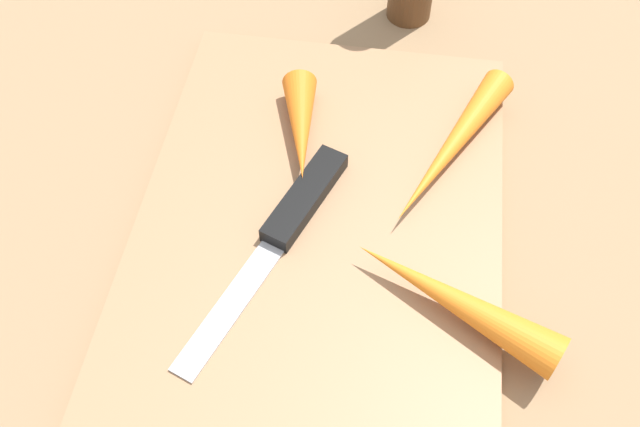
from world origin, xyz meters
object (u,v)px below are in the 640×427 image
at_px(carrot_longest, 452,146).
at_px(carrot_medium, 454,300).
at_px(carrot_shortest, 301,128).
at_px(cutting_board, 320,218).
at_px(knife, 296,211).

height_order(carrot_longest, carrot_medium, carrot_medium).
bearing_deg(carrot_longest, carrot_shortest, -65.02).
xyz_separation_m(carrot_longest, carrot_medium, (0.13, 0.01, 0.00)).
relative_size(cutting_board, carrot_shortest, 3.67).
bearing_deg(carrot_longest, carrot_medium, 28.11).
xyz_separation_m(cutting_board, carrot_shortest, (-0.07, -0.02, 0.02)).
bearing_deg(knife, cutting_board, 124.41).
xyz_separation_m(knife, carrot_longest, (-0.07, 0.11, 0.01)).
relative_size(carrot_longest, carrot_shortest, 1.66).
xyz_separation_m(cutting_board, carrot_longest, (-0.07, 0.09, 0.02)).
height_order(carrot_longest, carrot_shortest, carrot_shortest).
distance_m(carrot_longest, carrot_medium, 0.13).
relative_size(knife, carrot_shortest, 1.98).
relative_size(cutting_board, knife, 1.86).
height_order(carrot_shortest, carrot_medium, carrot_medium).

